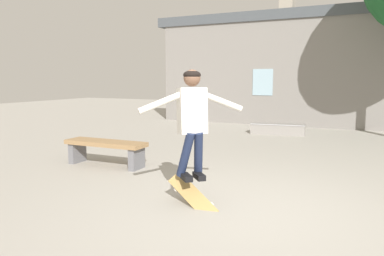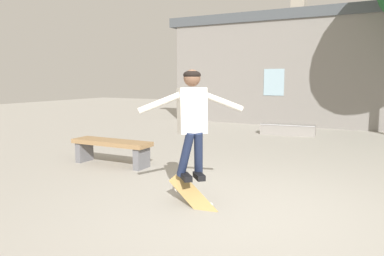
{
  "view_description": "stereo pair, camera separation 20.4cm",
  "coord_description": "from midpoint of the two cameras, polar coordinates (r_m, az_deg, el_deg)",
  "views": [
    {
      "loc": [
        1.45,
        -4.22,
        1.61
      ],
      "look_at": [
        -0.59,
        -0.04,
        0.99
      ],
      "focal_mm": 35.0,
      "sensor_mm": 36.0,
      "label": 1
    },
    {
      "loc": [
        1.63,
        -4.13,
        1.61
      ],
      "look_at": [
        -0.59,
        -0.04,
        0.99
      ],
      "focal_mm": 35.0,
      "sensor_mm": 36.0,
      "label": 2
    }
  ],
  "objects": [
    {
      "name": "skate_ledge",
      "position": [
        11.07,
        14.89,
        -0.21
      ],
      "size": [
        1.56,
        0.57,
        0.31
      ],
      "rotation": [
        0.0,
        0.0,
        0.12
      ],
      "color": "gray",
      "rests_on": "ground_plane"
    },
    {
      "name": "park_bench",
      "position": [
        7.11,
        -11.35,
        -2.88
      ],
      "size": [
        1.6,
        0.48,
        0.46
      ],
      "rotation": [
        0.0,
        0.0,
        0.02
      ],
      "color": "#99754C",
      "rests_on": "ground_plane"
    },
    {
      "name": "skater",
      "position": [
        4.67,
        1.25,
        2.0
      ],
      "size": [
        1.04,
        1.0,
        1.38
      ],
      "rotation": [
        0.0,
        0.0,
        -0.81
      ],
      "color": "silver"
    },
    {
      "name": "skateboard_flipping",
      "position": [
        4.82,
        1.29,
        -10.27
      ],
      "size": [
        0.77,
        0.39,
        0.51
      ],
      "rotation": [
        0.0,
        0.0,
        -0.33
      ],
      "color": "#AD894C"
    },
    {
      "name": "building_backdrop",
      "position": [
        12.91,
        21.89,
        8.85
      ],
      "size": [
        12.31,
        0.52,
        4.8
      ],
      "color": "gray",
      "rests_on": "ground_plane"
    },
    {
      "name": "ground_plane",
      "position": [
        4.73,
        7.97,
        -12.37
      ],
      "size": [
        40.0,
        40.0,
        0.0
      ],
      "primitive_type": "plane",
      "color": "#A39E93"
    }
  ]
}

